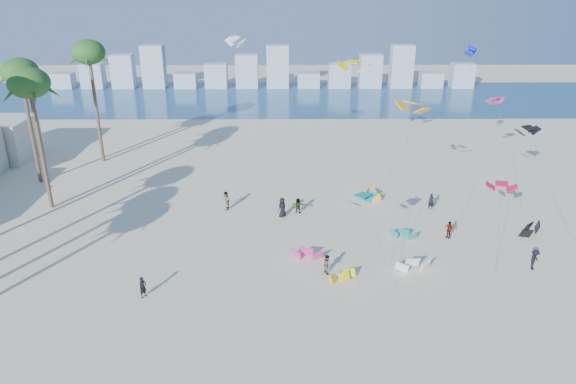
{
  "coord_description": "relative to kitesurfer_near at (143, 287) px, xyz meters",
  "views": [
    {
      "loc": [
        2.72,
        -25.47,
        21.79
      ],
      "look_at": [
        3.0,
        16.0,
        4.5
      ],
      "focal_mm": 33.08,
      "sensor_mm": 36.0,
      "label": 1
    }
  ],
  "objects": [
    {
      "name": "ground",
      "position": [
        7.5,
        -7.1,
        -0.82
      ],
      "size": [
        220.0,
        220.0,
        0.0
      ],
      "primitive_type": "plane",
      "color": "beige",
      "rests_on": "ground"
    },
    {
      "name": "kitesurfer_mid",
      "position": [
        13.5,
        3.25,
        -0.04
      ],
      "size": [
        0.87,
        0.95,
        1.56
      ],
      "primitive_type": "imported",
      "rotation": [
        0.0,
        0.0,
        2.05
      ],
      "color": "gray",
      "rests_on": "ground"
    },
    {
      "name": "grounded_kites",
      "position": [
        20.98,
        8.54,
        -0.39
      ],
      "size": [
        22.95,
        18.9,
        0.95
      ],
      "color": "yellow",
      "rests_on": "ground"
    },
    {
      "name": "kitesurfer_near",
      "position": [
        0.0,
        0.0,
        0.0
      ],
      "size": [
        0.67,
        0.71,
        1.64
      ],
      "primitive_type": "imported",
      "rotation": [
        0.0,
        0.0,
        0.93
      ],
      "color": "black",
      "rests_on": "ground"
    },
    {
      "name": "ocean",
      "position": [
        7.5,
        64.9,
        -0.82
      ],
      "size": [
        220.0,
        220.0,
        0.0
      ],
      "primitive_type": "plane",
      "color": "navy",
      "rests_on": "ground"
    },
    {
      "name": "flying_kites",
      "position": [
        20.28,
        15.43,
        10.85
      ],
      "size": [
        32.02,
        22.55,
        16.32
      ],
      "color": "#0C9084",
      "rests_on": "ground"
    },
    {
      "name": "kitesurfers_far",
      "position": [
        15.91,
        11.59,
        0.05
      ],
      "size": [
        26.4,
        12.65,
        1.93
      ],
      "color": "black",
      "rests_on": "ground"
    },
    {
      "name": "distant_skyline",
      "position": [
        6.31,
        74.9,
        2.27
      ],
      "size": [
        85.0,
        3.0,
        8.4
      ],
      "color": "#9EADBF",
      "rests_on": "ground"
    }
  ]
}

